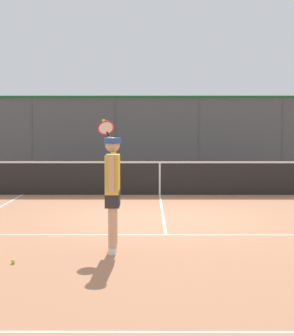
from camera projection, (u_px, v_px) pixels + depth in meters
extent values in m
plane|color=#B27551|center=(164.00, 220.00, 11.69)|extent=(60.00, 60.00, 0.00)
cube|color=white|center=(181.00, 332.00, 5.39)|extent=(7.89, 0.05, 0.01)
cube|color=white|center=(166.00, 235.00, 10.16)|extent=(6.15, 0.05, 0.01)
cube|color=white|center=(162.00, 210.00, 13.07)|extent=(0.05, 5.84, 0.01)
cylinder|color=#474C51|center=(282.00, 138.00, 21.16)|extent=(0.07, 0.07, 3.00)
cylinder|color=#474C51|center=(199.00, 138.00, 21.17)|extent=(0.07, 0.07, 3.00)
cylinder|color=#474C51|center=(115.00, 138.00, 21.19)|extent=(0.07, 0.07, 3.00)
cylinder|color=#474C51|center=(32.00, 138.00, 21.20)|extent=(0.07, 0.07, 3.00)
cylinder|color=#474C51|center=(157.00, 99.00, 21.07)|extent=(15.90, 0.05, 0.05)
cube|color=#474C51|center=(157.00, 138.00, 21.18)|extent=(15.90, 0.02, 3.00)
cube|color=#2D6B33|center=(157.00, 136.00, 21.82)|extent=(18.90, 0.90, 3.11)
cube|color=silver|center=(157.00, 176.00, 21.11)|extent=(16.90, 0.18, 0.15)
cube|color=black|center=(160.00, 179.00, 15.95)|extent=(10.03, 0.02, 0.91)
cube|color=white|center=(160.00, 162.00, 15.91)|extent=(10.03, 0.04, 0.05)
cube|color=white|center=(160.00, 179.00, 15.95)|extent=(0.05, 0.04, 0.91)
cube|color=silver|center=(112.00, 251.00, 8.69)|extent=(0.11, 0.26, 0.09)
cylinder|color=tan|center=(112.00, 221.00, 8.65)|extent=(0.13, 0.13, 0.84)
cube|color=silver|center=(114.00, 247.00, 8.97)|extent=(0.11, 0.26, 0.09)
cylinder|color=tan|center=(113.00, 218.00, 8.94)|extent=(0.13, 0.13, 0.84)
cube|color=#28282D|center=(113.00, 198.00, 8.77)|extent=(0.22, 0.44, 0.26)
cube|color=gold|center=(113.00, 174.00, 8.74)|extent=(0.21, 0.52, 0.61)
cylinder|color=tan|center=(111.00, 174.00, 8.42)|extent=(0.08, 0.08, 0.56)
cylinder|color=tan|center=(111.00, 146.00, 9.19)|extent=(0.19, 0.41, 0.31)
sphere|color=tan|center=(112.00, 145.00, 8.70)|extent=(0.23, 0.23, 0.23)
cylinder|color=#284C93|center=(112.00, 141.00, 8.70)|extent=(0.27, 0.27, 0.09)
cube|color=#284C93|center=(113.00, 143.00, 8.83)|extent=(0.20, 0.21, 0.02)
cylinder|color=black|center=(108.00, 135.00, 9.42)|extent=(0.08, 0.17, 0.13)
torus|color=red|center=(106.00, 128.00, 9.59)|extent=(0.33, 0.26, 0.26)
cylinder|color=silver|center=(106.00, 128.00, 9.59)|extent=(0.28, 0.20, 0.21)
sphere|color=#C1D138|center=(104.00, 121.00, 9.75)|extent=(0.07, 0.07, 0.07)
sphere|color=#CCDB33|center=(13.00, 261.00, 8.05)|extent=(0.07, 0.07, 0.07)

